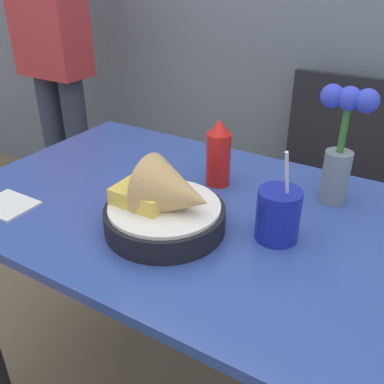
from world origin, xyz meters
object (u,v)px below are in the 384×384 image
object	(u,v)px
food_basket	(168,207)
ketchup_bottle	(218,154)
chair_far_window	(327,172)
drink_cup	(278,216)
person_standing	(52,41)
flower_vase	(341,142)

from	to	relation	value
food_basket	ketchup_bottle	bearing A→B (deg)	93.17
chair_far_window	drink_cup	size ratio (longest dim) A/B	4.08
chair_far_window	ketchup_bottle	world-z (taller)	ketchup_bottle
ketchup_bottle	drink_cup	bearing A→B (deg)	-34.78
chair_far_window	ketchup_bottle	distance (m)	0.74
chair_far_window	person_standing	xyz separation A→B (m)	(-1.23, -0.20, 0.42)
food_basket	drink_cup	bearing A→B (deg)	24.46
ketchup_bottle	drink_cup	size ratio (longest dim) A/B	0.82
food_basket	person_standing	size ratio (longest dim) A/B	0.16
chair_far_window	drink_cup	distance (m)	0.87
food_basket	person_standing	bearing A→B (deg)	146.78
chair_far_window	food_basket	xyz separation A→B (m)	(-0.12, -0.92, 0.27)
drink_cup	flower_vase	world-z (taller)	flower_vase
drink_cup	ketchup_bottle	bearing A→B (deg)	145.22
ketchup_bottle	person_standing	size ratio (longest dim) A/B	0.11
flower_vase	person_standing	distance (m)	1.44
chair_far_window	person_standing	world-z (taller)	person_standing
food_basket	ketchup_bottle	world-z (taller)	ketchup_bottle
flower_vase	person_standing	bearing A→B (deg)	163.60
food_basket	flower_vase	bearing A→B (deg)	49.80
chair_far_window	ketchup_bottle	size ratio (longest dim) A/B	4.95
ketchup_bottle	flower_vase	xyz separation A→B (m)	(0.28, 0.07, 0.07)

